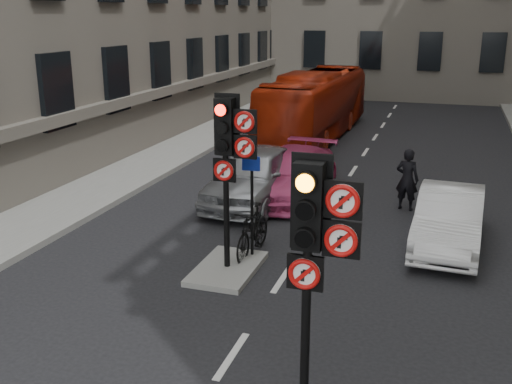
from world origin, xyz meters
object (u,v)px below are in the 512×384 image
Objects in this scene: signal_far at (229,145)px; bus_red at (315,105)px; motorcycle at (253,231)px; motorcyclist at (407,179)px; car_white at (449,218)px; info_sign at (252,192)px; car_silver at (255,175)px; signal_near at (315,235)px; car_pink at (291,174)px.

bus_red is (-1.39, 14.23, -1.30)m from signal_far.
bus_red is 13.34m from motorcycle.
motorcyclist is (3.13, 5.33, -1.85)m from signal_far.
car_white is 2.69m from motorcyclist.
info_sign is at bearing -149.15° from car_white.
info_sign is (-2.91, -4.60, 0.69)m from motorcyclist.
signal_near is at bearing -65.00° from car_silver.
car_white is 0.40× the size of bus_red.
signal_near is 5.41m from info_sign.
motorcycle is at bearing -152.57° from car_white.
signal_near reaches higher than car_white.
signal_near reaches higher than motorcyclist.
signal_near is 18.70m from bus_red.
car_white is (5.27, -1.80, -0.12)m from car_silver.
car_silver reaches higher than car_white.
signal_near is 9.59m from car_silver.
car_pink is 0.46× the size of bus_red.
car_pink is at bearing 106.20° from signal_near.
motorcycle is (0.14, 1.01, -2.14)m from signal_far.
bus_red is at bearing 101.74° from car_pink.
bus_red is 4.56× the size of info_sign.
car_pink is at bearing 151.76° from car_white.
car_white is 0.87× the size of car_pink.
signal_near is 1.00× the size of signal_far.
car_pink is at bearing 9.45° from motorcyclist.
car_pink is at bearing 48.40° from car_silver.
motorcyclist is at bearing 11.15° from car_silver.
signal_far is (-2.60, 4.00, 0.12)m from signal_near.
motorcyclist reaches higher than motorcycle.
motorcyclist is (4.14, 0.63, 0.06)m from car_silver.
car_silver is at bearing -85.48° from bus_red.
car_pink is 2.50× the size of motorcycle.
motorcycle is (1.53, -13.22, -0.84)m from bus_red.
car_white is at bearing -16.40° from car_silver.
car_silver is at bearing 163.89° from car_white.
info_sign is at bearing 73.84° from signal_far.
motorcycle is at bearing 99.17° from info_sign.
motorcycle is (1.16, -3.69, -0.23)m from car_silver.
motorcyclist is (2.98, 4.33, 0.29)m from motorcycle.
signal_far is 5.92m from car_pink.
motorcycle is 1.09× the size of motorcyclist.
motorcyclist is at bearing 59.61° from signal_far.
motorcyclist is 0.77× the size of info_sign.
info_sign is (-4.05, -2.16, 0.88)m from car_white.
car_white is at bearing 22.86° from info_sign.
signal_near reaches higher than motorcycle.
signal_far is 5.17m from car_silver.
info_sign is at bearing 116.73° from signal_near.
signal_far is 2.37m from motorcycle.
bus_red is at bearing -49.68° from motorcyclist.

